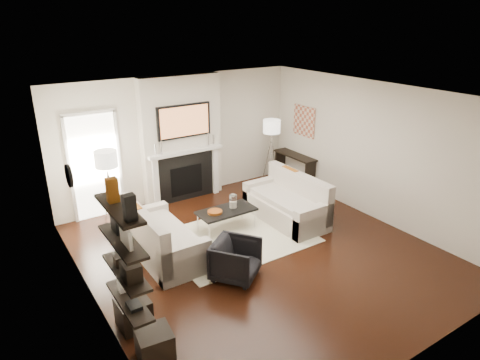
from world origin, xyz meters
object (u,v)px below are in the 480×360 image
loveseat_left_base (164,245)px  lamp_right_shade (272,126)px  loveseat_right_base (285,210)px  coffee_table (226,211)px  lamp_left_shade (106,159)px  ottoman_near (134,313)px  armchair (236,258)px

loveseat_left_base → lamp_right_shade: size_ratio=4.50×
loveseat_right_base → coffee_table: 1.25m
lamp_left_shade → lamp_right_shade: (3.90, 0.25, 0.00)m
loveseat_right_base → coffee_table: (-1.21, 0.27, 0.19)m
loveseat_left_base → ottoman_near: loveseat_left_base is taller
coffee_table → lamp_right_shade: (2.09, 1.38, 1.05)m
armchair → ottoman_near: (-1.73, -0.21, -0.14)m
coffee_table → armchair: 1.59m
coffee_table → lamp_left_shade: 2.38m
coffee_table → lamp_right_shade: 2.71m
loveseat_right_base → ottoman_near: bearing=-159.6°
armchair → ottoman_near: size_ratio=1.71×
lamp_left_shade → lamp_right_shade: bearing=3.7°
armchair → lamp_left_shade: bearing=76.9°
loveseat_left_base → lamp_left_shade: lamp_left_shade is taller
coffee_table → loveseat_left_base: bearing=-170.7°
loveseat_right_base → armchair: 2.23m
loveseat_left_base → ottoman_near: size_ratio=4.50×
lamp_right_shade → lamp_left_shade: bearing=-176.3°
lamp_left_shade → lamp_right_shade: size_ratio=1.00×
loveseat_left_base → armchair: size_ratio=2.63×
loveseat_right_base → lamp_left_shade: (-3.02, 1.40, 1.24)m
armchair → lamp_right_shade: size_ratio=1.71×
lamp_right_shade → loveseat_left_base: bearing=-155.2°
loveseat_left_base → lamp_left_shade: (-0.44, 1.35, 1.24)m
loveseat_left_base → ottoman_near: (-1.06, -1.40, -0.01)m
lamp_left_shade → lamp_right_shade: 3.91m
lamp_left_shade → ottoman_near: 3.08m
loveseat_left_base → coffee_table: size_ratio=1.64×
lamp_left_shade → ottoman_near: size_ratio=1.00×
lamp_left_shade → ottoman_near: (-0.62, -2.75, -1.25)m
armchair → coffee_table: bearing=26.8°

